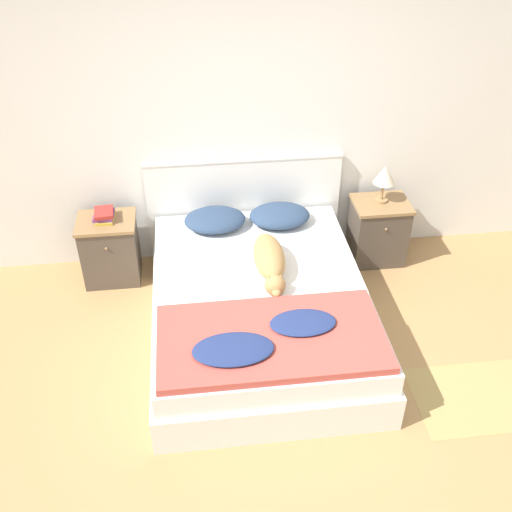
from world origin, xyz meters
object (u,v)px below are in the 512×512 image
dog (270,260)px  table_lamp (385,176)px  bed (259,308)px  book_stack (104,215)px  nightstand_right (378,231)px  pillow_left (215,220)px  pillow_right (280,215)px  nightstand_left (110,249)px

dog → table_lamp: (1.07, 0.72, 0.26)m
table_lamp → bed: bearing=-143.3°
bed → book_stack: size_ratio=10.13×
dog → nightstand_right: bearing=33.0°
nightstand_right → book_stack: 2.36m
nightstand_right → pillow_left: bearing=-178.4°
pillow_left → table_lamp: table_lamp is taller
pillow_right → table_lamp: size_ratio=1.51×
nightstand_left → bed: bearing=-35.8°
dog → table_lamp: size_ratio=2.29×
nightstand_right → dog: 1.30m
pillow_right → book_stack: (-1.44, 0.06, 0.08)m
table_lamp → pillow_left: bearing=-177.3°
bed → nightstand_left: nightstand_left is taller
pillow_right → dog: 0.68m
bed → pillow_left: 0.90m
nightstand_right → dog: dog is taller
nightstand_right → pillow_left: pillow_left is taller
bed → dog: size_ratio=2.72×
pillow_right → nightstand_left: bearing=178.4°
bed → pillow_right: 0.90m
pillow_left → pillow_right: same height
nightstand_right → dog: size_ratio=0.76×
pillow_left → dog: 0.75m
pillow_left → book_stack: (-0.90, 0.06, 0.08)m
nightstand_right → book_stack: size_ratio=2.83×
bed → nightstand_left: size_ratio=3.58×
nightstand_left → pillow_right: (1.44, -0.04, 0.25)m
nightstand_right → dog: bearing=-147.0°
pillow_right → dog: size_ratio=0.66×
nightstand_left → book_stack: book_stack is taller
bed → table_lamp: (1.17, 0.87, 0.59)m
table_lamp → pillow_right: bearing=-175.6°
nightstand_left → book_stack: size_ratio=2.83×
bed → pillow_right: pillow_right is taller
pillow_right → nightstand_right: bearing=2.6°
bed → dog: bearing=56.9°
nightstand_right → bed: bearing=-144.2°
bed → dog: 0.38m
nightstand_left → pillow_left: size_ratio=1.15×
pillow_left → dog: size_ratio=0.66×
book_stack → pillow_left: bearing=-3.8°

